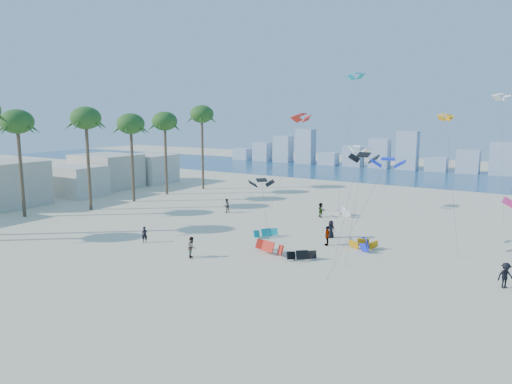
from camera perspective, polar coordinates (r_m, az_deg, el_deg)
The scene contains 10 objects.
ground at distance 38.26m, azimuth -16.88°, elevation -9.67°, with size 220.00×220.00×0.00m, color beige.
ocean at distance 100.27m, azimuth 15.53°, elevation 2.11°, with size 220.00×220.00×0.00m, color navy.
kitesurfer_near at distance 46.73m, azimuth -13.29°, elevation -5.03°, with size 0.57×0.37×1.56m, color black.
kitesurfer_mid at distance 41.25m, azimuth -7.75°, elevation -6.62°, with size 0.88×0.69×1.81m, color gray.
kitesurfers_far at distance 47.60m, azimuth 11.42°, elevation -4.55°, with size 34.34×15.93×1.86m.
grounded_kites at distance 46.03m, azimuth 7.23°, elevation -5.48°, with size 12.04×21.48×1.05m.
flying_kites at distance 49.80m, azimuth 15.00°, elevation 7.71°, with size 29.60×31.22×17.73m.
palm_row at distance 63.60m, azimuth -19.81°, elevation 8.06°, with size 9.07×44.80×14.03m.
beachfront_buildings at distance 76.21m, azimuth -22.14°, elevation 1.54°, with size 11.50×43.00×6.00m.
distant_skyline at distance 109.85m, azimuth 16.48°, elevation 4.30°, with size 85.00×3.00×8.40m.
Camera 1 is at (27.44, -23.65, 12.29)m, focal length 33.14 mm.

